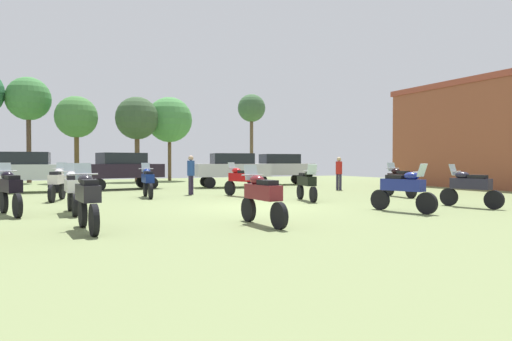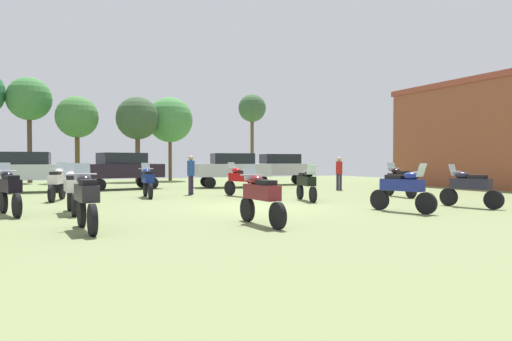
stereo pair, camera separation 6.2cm
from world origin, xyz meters
name	(u,v)px [view 1 (the left image)]	position (x,y,z in m)	size (l,w,h in m)	color
ground_plane	(258,207)	(0.00, 0.00, 0.01)	(44.00, 52.00, 0.02)	#738150
motorcycle_1	(148,181)	(-2.53, 5.53, 0.74)	(0.62, 2.17, 1.48)	black
motorcycle_2	(399,180)	(7.42, 1.27, 0.75)	(0.68, 2.25, 1.49)	black
motorcycle_3	(72,189)	(-5.79, 0.66, 0.75)	(0.62, 2.24, 1.49)	black
motorcycle_4	(10,189)	(-7.43, 0.98, 0.76)	(0.81, 2.19, 1.51)	black
motorcycle_5	(470,186)	(6.34, -3.17, 0.73)	(0.75, 2.10, 1.45)	black
motorcycle_6	(262,196)	(-1.77, -3.89, 0.74)	(0.62, 2.16, 1.46)	black
motorcycle_7	(240,180)	(1.29, 4.48, 0.75)	(0.82, 2.12, 1.50)	black
motorcycle_8	(403,188)	(3.34, -3.25, 0.75)	(0.79, 2.20, 1.48)	black
motorcycle_10	(57,182)	(-6.05, 5.49, 0.75)	(0.80, 2.09, 1.50)	black
motorcycle_12	(307,183)	(2.74, 1.32, 0.73)	(0.75, 2.13, 1.44)	black
motorcycle_13	(88,198)	(-5.69, -3.07, 0.76)	(0.62, 2.14, 1.51)	black
car_1	(122,168)	(-2.61, 11.84, 1.19)	(4.57, 2.62, 2.00)	black
car_2	(280,167)	(7.54, 12.35, 1.19)	(4.49, 2.33, 2.00)	black
car_3	(232,167)	(3.60, 11.00, 1.19)	(4.53, 2.46, 2.00)	black
car_6	(24,169)	(-7.39, 11.46, 1.19)	(4.44, 2.18, 2.00)	black
person_1	(191,172)	(-0.38, 6.35, 1.08)	(0.48, 0.48, 1.81)	#2E243E
person_2	(339,171)	(7.74, 6.11, 1.05)	(0.46, 0.46, 1.76)	#2E283F
tree_1	(169,120)	(2.60, 21.48, 4.81)	(3.55, 3.55, 6.59)	brown
tree_3	(252,109)	(9.43, 20.77, 5.91)	(2.32, 2.32, 7.16)	brown
tree_4	(28,100)	(-7.36, 22.21, 5.93)	(3.05, 3.05, 7.50)	#4F3A2D
tree_7	(137,119)	(-0.05, 20.87, 4.75)	(3.20, 3.20, 6.38)	brown
tree_8	(76,118)	(-4.28, 21.06, 4.68)	(2.97, 2.97, 6.19)	brown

